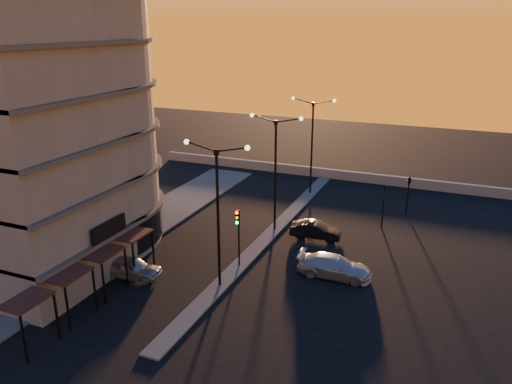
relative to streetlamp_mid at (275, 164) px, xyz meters
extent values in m
plane|color=black|center=(0.00, -10.00, -5.59)|extent=(120.00, 120.00, 0.00)
cube|color=#4B4B49|center=(-10.50, -6.00, -5.53)|extent=(5.00, 40.00, 0.12)
cube|color=#4B4B49|center=(0.00, 0.00, -5.53)|extent=(1.20, 36.00, 0.12)
cube|color=gray|center=(2.00, 16.00, -5.09)|extent=(44.00, 0.50, 1.00)
cylinder|color=slate|center=(-14.00, -8.00, 6.91)|extent=(14.00, 14.00, 25.00)
cylinder|color=black|center=(-14.00, -8.00, -3.99)|extent=(14.16, 14.16, 2.40)
cube|color=black|center=(-6.80, -12.00, -1.99)|extent=(0.15, 3.20, 1.20)
cylinder|color=black|center=(0.00, -10.00, -1.09)|extent=(0.18, 0.18, 9.00)
cube|color=black|center=(0.00, -10.00, 3.31)|extent=(0.25, 0.25, 0.35)
sphere|color=#FFE5B2|center=(-2.00, -10.00, 3.76)|extent=(0.32, 0.32, 0.32)
sphere|color=#FFE5B2|center=(2.00, -10.00, 3.76)|extent=(0.32, 0.32, 0.32)
cylinder|color=black|center=(0.00, 0.00, -1.09)|extent=(0.18, 0.18, 9.00)
cube|color=black|center=(0.00, 0.00, 3.31)|extent=(0.25, 0.25, 0.35)
sphere|color=#FFE5B2|center=(-2.00, 0.00, 3.76)|extent=(0.32, 0.32, 0.32)
sphere|color=#FFE5B2|center=(2.00, 0.00, 3.76)|extent=(0.32, 0.32, 0.32)
cylinder|color=black|center=(0.00, 10.00, -1.09)|extent=(0.18, 0.18, 9.00)
cube|color=black|center=(0.00, 10.00, 3.31)|extent=(0.25, 0.25, 0.35)
sphere|color=#FFE5B2|center=(-2.00, 10.00, 3.76)|extent=(0.32, 0.32, 0.32)
sphere|color=#FFE5B2|center=(2.00, 10.00, 3.76)|extent=(0.32, 0.32, 0.32)
cylinder|color=black|center=(0.00, -7.00, -3.99)|extent=(0.12, 0.12, 3.20)
cube|color=black|center=(0.00, -7.18, -1.84)|extent=(0.28, 0.16, 1.00)
sphere|color=#FF0C05|center=(0.00, -7.28, -1.49)|extent=(0.20, 0.20, 0.20)
sphere|color=orange|center=(0.00, -7.28, -1.84)|extent=(0.20, 0.20, 0.20)
sphere|color=#0CFF26|center=(0.00, -7.28, -2.19)|extent=(0.20, 0.20, 0.20)
cylinder|color=black|center=(8.00, 4.00, -4.19)|extent=(0.12, 0.12, 2.80)
imported|color=black|center=(8.00, 4.00, -2.39)|extent=(0.13, 0.16, 0.80)
cylinder|color=black|center=(9.50, 8.00, -4.19)|extent=(0.12, 0.12, 2.80)
imported|color=black|center=(9.50, 8.00, -2.39)|extent=(0.42, 1.99, 0.80)
imported|color=#9FA2A6|center=(-5.95, -11.20, -4.90)|extent=(4.23, 2.20, 1.38)
imported|color=black|center=(3.53, -0.21, -4.94)|extent=(4.09, 1.74, 1.31)
imported|color=#AFB2B7|center=(6.47, -5.82, -4.88)|extent=(5.00, 2.16, 1.43)
camera|label=1|loc=(13.19, -35.43, 10.49)|focal=35.00mm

